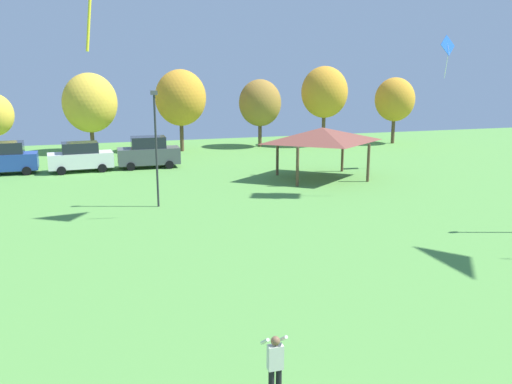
{
  "coord_description": "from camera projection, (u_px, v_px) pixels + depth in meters",
  "views": [
    {
      "loc": [
        -5.87,
        1.37,
        7.57
      ],
      "look_at": [
        -1.52,
        15.61,
        4.18
      ],
      "focal_mm": 38.0,
      "sensor_mm": 36.0,
      "label": 1
    }
  ],
  "objects": [
    {
      "name": "treeline_tree_6",
      "position": [
        395.0,
        100.0,
        55.45
      ],
      "size": [
        4.05,
        4.05,
        6.74
      ],
      "color": "brown",
      "rests_on": "ground"
    },
    {
      "name": "light_post_1",
      "position": [
        156.0,
        143.0,
        29.71
      ],
      "size": [
        0.36,
        0.2,
        6.44
      ],
      "color": "#2D2D33",
      "rests_on": "ground"
    },
    {
      "name": "parked_car_leftmost",
      "position": [
        8.0,
        158.0,
        39.65
      ],
      "size": [
        4.12,
        2.13,
        2.38
      ],
      "rotation": [
        0.0,
        0.0,
        0.03
      ],
      "color": "#234299",
      "rests_on": "ground"
    },
    {
      "name": "parked_car_third_from_left",
      "position": [
        149.0,
        152.0,
        42.22
      ],
      "size": [
        4.75,
        2.12,
        2.45
      ],
      "rotation": [
        0.0,
        0.0,
        -0.02
      ],
      "color": "#4C5156",
      "rests_on": "ground"
    },
    {
      "name": "person_standing_near_foreground",
      "position": [
        275.0,
        364.0,
        12.49
      ],
      "size": [
        0.52,
        0.48,
        1.67
      ],
      "rotation": [
        0.0,
        0.0,
        -0.48
      ],
      "color": "black",
      "rests_on": "ground"
    },
    {
      "name": "treeline_tree_5",
      "position": [
        324.0,
        92.0,
        53.95
      ],
      "size": [
        4.63,
        4.63,
        7.86
      ],
      "color": "brown",
      "rests_on": "ground"
    },
    {
      "name": "kite_flying_5",
      "position": [
        448.0,
        47.0,
        40.01
      ],
      "size": [
        1.52,
        0.53,
        3.14
      ],
      "color": "blue"
    },
    {
      "name": "treeline_tree_4",
      "position": [
        260.0,
        103.0,
        53.02
      ],
      "size": [
        4.15,
        4.15,
        6.6
      ],
      "color": "brown",
      "rests_on": "ground"
    },
    {
      "name": "parked_car_second_from_left",
      "position": [
        81.0,
        157.0,
        40.66
      ],
      "size": [
        4.79,
        2.34,
        2.22
      ],
      "rotation": [
        0.0,
        0.0,
        0.07
      ],
      "color": "silver",
      "rests_on": "ground"
    },
    {
      "name": "treeline_tree_3",
      "position": [
        181.0,
        98.0,
        49.98
      ],
      "size": [
        4.69,
        4.69,
        7.55
      ],
      "color": "brown",
      "rests_on": "ground"
    },
    {
      "name": "treeline_tree_2",
      "position": [
        90.0,
        103.0,
        49.41
      ],
      "size": [
        4.91,
        4.91,
        7.25
      ],
      "color": "brown",
      "rests_on": "ground"
    },
    {
      "name": "park_pavilion",
      "position": [
        322.0,
        135.0,
        37.69
      ],
      "size": [
        6.71,
        5.18,
        3.6
      ],
      "color": "brown",
      "rests_on": "ground"
    }
  ]
}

